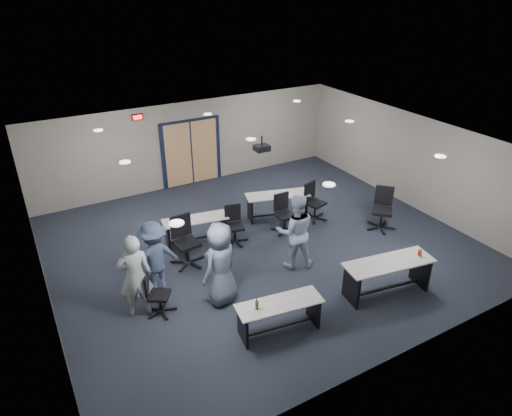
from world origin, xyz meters
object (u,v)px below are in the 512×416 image
chair_back_d (315,202)px  person_gray (135,276)px  person_lightblue (295,232)px  chair_back_a (187,242)px  table_front_right (388,272)px  table_back_left (196,226)px  chair_back_b (235,225)px  person_back (154,258)px  table_back_right (277,202)px  person_plaid (221,264)px  table_front_left (279,312)px  chair_loose_right (382,209)px  chair_back_c (285,214)px  chair_loose_left (159,294)px

chair_back_d → person_gray: (-5.47, -1.53, 0.38)m
person_lightblue → chair_back_a: bearing=-7.2°
table_front_right → table_back_left: size_ratio=1.19×
chair_back_b → person_back: person_back is taller
table_back_right → person_plaid: (-2.97, -2.57, 0.43)m
table_back_right → chair_back_b: chair_back_b is taller
person_back → person_plaid: bearing=132.1°
person_plaid → person_lightblue: (2.05, 0.34, 0.00)m
table_back_left → person_gray: (-2.10, -2.03, 0.46)m
table_front_left → person_gray: 2.88m
table_front_left → chair_loose_right: size_ratio=1.50×
table_back_left → person_lightblue: person_lightblue is taller
chair_loose_right → person_gray: person_gray is taller
table_back_left → person_lightblue: size_ratio=0.93×
chair_back_d → table_front_right: bearing=-116.7°
table_back_right → chair_loose_right: chair_loose_right is taller
chair_back_b → person_back: (-2.38, -0.95, 0.35)m
person_plaid → chair_loose_right: bearing=163.0°
table_front_left → chair_back_c: bearing=63.8°
table_front_left → table_front_right: size_ratio=0.85×
table_front_right → chair_back_c: bearing=107.1°
chair_back_c → chair_back_d: 1.12m
chair_back_b → chair_back_d: chair_back_d is taller
chair_back_d → table_back_left: bearing=155.4°
chair_back_b → person_lightblue: (0.74, -1.61, 0.42)m
person_gray → person_back: size_ratio=1.09×
chair_back_d → person_lightblue: person_lightblue is taller
chair_loose_right → chair_back_a: bearing=-146.4°
table_back_left → chair_back_d: (3.37, -0.50, 0.08)m
table_back_right → chair_back_c: chair_back_c is taller
table_back_right → person_plaid: 3.95m
chair_back_c → chair_loose_right: chair_loose_right is taller
chair_back_a → person_plaid: size_ratio=0.66×
person_plaid → table_back_right: bearing=-163.4°
chair_loose_right → person_back: size_ratio=0.68×
person_gray → person_back: (0.57, 0.55, -0.08)m
chair_back_c → person_lightblue: person_lightblue is taller
table_front_left → person_back: (-1.61, 2.38, 0.37)m
person_gray → table_front_right: bearing=168.7°
person_lightblue → person_back: bearing=12.0°
table_front_left → chair_back_b: chair_back_b is taller
chair_back_c → person_plaid: person_plaid is taller
table_front_left → table_back_right: (2.43, 3.96, 0.02)m
chair_back_d → person_plaid: size_ratio=0.58×
chair_back_a → chair_loose_left: (-1.15, -1.37, -0.14)m
table_front_right → chair_back_a: (-3.30, 3.15, 0.06)m
chair_back_d → person_plaid: 4.33m
chair_back_d → chair_back_c: bearing=172.7°
chair_back_c → person_gray: size_ratio=0.57×
chair_back_b → chair_loose_right: bearing=-5.2°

